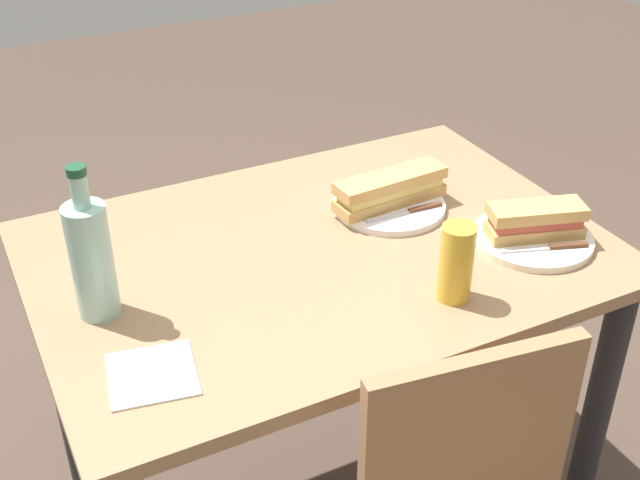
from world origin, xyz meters
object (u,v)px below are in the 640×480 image
object	(u,v)px
knife_far	(550,247)
dining_table	(320,298)
knife_near	(409,211)
baguette_sandwich_far	(536,221)
water_bottle	(91,258)
plate_near	(389,206)
plate_far	(533,238)
baguette_sandwich_near	(390,189)
beer_glass	(456,263)

from	to	relation	value
knife_far	dining_table	bearing A→B (deg)	-29.94
knife_near	baguette_sandwich_far	size ratio (longest dim) A/B	0.88
dining_table	water_bottle	xyz separation A→B (m)	(0.45, 0.01, 0.24)
dining_table	knife_far	world-z (taller)	knife_far
plate_near	knife_far	size ratio (longest dim) A/B	1.40
baguette_sandwich_far	knife_far	xyz separation A→B (m)	(0.01, 0.06, -0.03)
plate_far	water_bottle	distance (m)	0.87
dining_table	baguette_sandwich_near	world-z (taller)	baguette_sandwich_near
knife_far	water_bottle	world-z (taller)	water_bottle
plate_far	knife_far	world-z (taller)	knife_far
knife_near	water_bottle	world-z (taller)	water_bottle
plate_far	beer_glass	bearing A→B (deg)	18.80
dining_table	plate_near	world-z (taller)	plate_near
plate_far	beer_glass	size ratio (longest dim) A/B	1.62
plate_far	baguette_sandwich_far	distance (m)	0.04
baguette_sandwich_near	baguette_sandwich_far	distance (m)	0.31
baguette_sandwich_far	beer_glass	world-z (taller)	beer_glass
knife_near	beer_glass	world-z (taller)	beer_glass
plate_far	baguette_sandwich_far	size ratio (longest dim) A/B	1.19
beer_glass	baguette_sandwich_near	bearing A→B (deg)	-100.91
baguette_sandwich_near	beer_glass	bearing A→B (deg)	79.09
baguette_sandwich_far	baguette_sandwich_near	bearing A→B (deg)	-52.20
water_bottle	beer_glass	bearing A→B (deg)	157.37
plate_far	baguette_sandwich_far	xyz separation A→B (m)	(0.00, 0.00, 0.04)
plate_near	knife_near	size ratio (longest dim) A/B	1.35
baguette_sandwich_far	water_bottle	bearing A→B (deg)	-10.62
knife_far	beer_glass	world-z (taller)	beer_glass
dining_table	plate_near	bearing A→B (deg)	-159.85
dining_table	water_bottle	distance (m)	0.51
water_bottle	plate_far	bearing A→B (deg)	169.38
water_bottle	beer_glass	distance (m)	0.64
water_bottle	knife_far	bearing A→B (deg)	165.67
baguette_sandwich_near	knife_far	distance (m)	0.36
plate_near	knife_far	bearing A→B (deg)	121.55
baguette_sandwich_near	water_bottle	size ratio (longest dim) A/B	0.89
plate_near	plate_far	distance (m)	0.31
baguette_sandwich_near	beer_glass	world-z (taller)	beer_glass
knife_far	plate_near	bearing A→B (deg)	-58.45
baguette_sandwich_far	plate_far	bearing A→B (deg)	0.00
dining_table	beer_glass	distance (m)	0.36
baguette_sandwich_near	knife_near	bearing A→B (deg)	105.62
dining_table	plate_far	xyz separation A→B (m)	(-0.40, 0.17, 0.13)
dining_table	beer_glass	bearing A→B (deg)	119.05
knife_far	beer_glass	size ratio (longest dim) A/B	1.16
baguette_sandwich_near	water_bottle	xyz separation A→B (m)	(0.65, 0.09, 0.07)
beer_glass	knife_far	bearing A→B (deg)	-172.89
plate_far	dining_table	bearing A→B (deg)	-23.16
plate_near	beer_glass	xyz separation A→B (m)	(0.06, 0.33, 0.07)
knife_near	baguette_sandwich_near	bearing A→B (deg)	-74.38
knife_near	plate_far	xyz separation A→B (m)	(-0.18, 0.19, -0.01)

